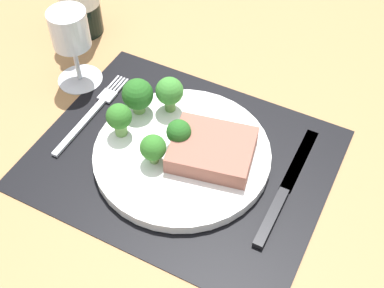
# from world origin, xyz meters

# --- Properties ---
(ground_plane) EXTENTS (1.40, 1.10, 0.03)m
(ground_plane) POSITION_xyz_m (0.00, 0.00, -0.01)
(ground_plane) COLOR #996D42
(placemat) EXTENTS (0.43, 0.34, 0.00)m
(placemat) POSITION_xyz_m (0.00, 0.00, 0.00)
(placemat) COLOR black
(placemat) RESTS_ON ground_plane
(plate) EXTENTS (0.26, 0.26, 0.02)m
(plate) POSITION_xyz_m (0.00, 0.00, 0.01)
(plate) COLOR white
(plate) RESTS_ON placemat
(steak) EXTENTS (0.13, 0.12, 0.03)m
(steak) POSITION_xyz_m (0.04, 0.01, 0.03)
(steak) COLOR #8C5647
(steak) RESTS_ON plate
(broccoli_front_edge) EXTENTS (0.04, 0.04, 0.05)m
(broccoli_front_edge) POSITION_xyz_m (-0.03, -0.04, 0.05)
(broccoli_front_edge) COLOR #6B994C
(broccoli_front_edge) RESTS_ON plate
(broccoli_near_steak) EXTENTS (0.04, 0.04, 0.05)m
(broccoli_near_steak) POSITION_xyz_m (-0.01, 0.01, 0.05)
(broccoli_near_steak) COLOR #6B994C
(broccoli_near_steak) RESTS_ON plate
(broccoli_near_fork) EXTENTS (0.04, 0.04, 0.06)m
(broccoli_near_fork) POSITION_xyz_m (-0.06, 0.07, 0.06)
(broccoli_near_fork) COLOR #5B8942
(broccoli_near_fork) RESTS_ON plate
(broccoli_back_left) EXTENTS (0.05, 0.05, 0.06)m
(broccoli_back_left) POSITION_xyz_m (-0.10, 0.04, 0.05)
(broccoli_back_left) COLOR #6B994C
(broccoli_back_left) RESTS_ON plate
(broccoli_center) EXTENTS (0.04, 0.04, 0.06)m
(broccoli_center) POSITION_xyz_m (-0.10, -0.01, 0.05)
(broccoli_center) COLOR #6B994C
(broccoli_center) RESTS_ON plate
(fork) EXTENTS (0.02, 0.19, 0.01)m
(fork) POSITION_xyz_m (-0.17, 0.01, 0.01)
(fork) COLOR silver
(fork) RESTS_ON placemat
(knife) EXTENTS (0.02, 0.23, 0.01)m
(knife) POSITION_xyz_m (0.16, 0.01, 0.01)
(knife) COLOR black
(knife) RESTS_ON placemat
(wine_glass) EXTENTS (0.08, 0.08, 0.14)m
(wine_glass) POSITION_xyz_m (-0.24, 0.07, 0.09)
(wine_glass) COLOR silver
(wine_glass) RESTS_ON ground_plane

